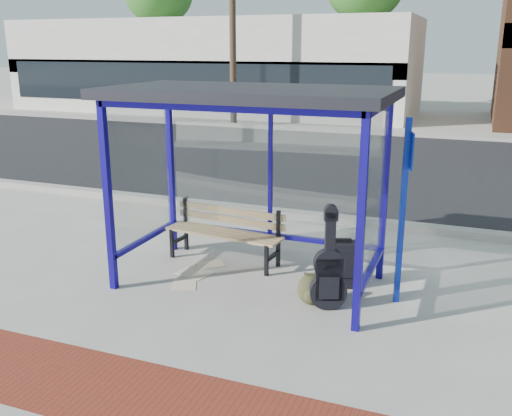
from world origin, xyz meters
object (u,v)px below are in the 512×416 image
at_px(backpack, 311,290).
at_px(bench, 226,230).
at_px(guitar_bag, 329,274).
at_px(suitcase, 341,264).

bearing_deg(backpack, bench, 129.83).
bearing_deg(guitar_bag, suitcase, 68.54).
distance_m(bench, suitcase, 1.72).
distance_m(bench, guitar_bag, 1.95).
height_order(suitcase, backpack, suitcase).
relative_size(suitcase, backpack, 1.73).
xyz_separation_m(bench, guitar_bag, (1.69, -0.96, -0.02)).
bearing_deg(suitcase, backpack, -125.73).
xyz_separation_m(bench, suitcase, (1.68, -0.28, -0.16)).
xyz_separation_m(guitar_bag, backpack, (-0.22, 0.04, -0.25)).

